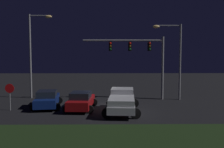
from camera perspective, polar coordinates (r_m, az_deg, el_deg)
name	(u,v)px	position (r m, az deg, el deg)	size (l,w,h in m)	color
ground_plane	(99,106)	(23.06, -3.02, -7.22)	(80.00, 80.00, 0.00)	black
grass_median	(91,144)	(13.43, -4.75, -15.63)	(27.88, 7.05, 0.10)	black
pickup_truck	(122,100)	(20.40, 2.27, -5.90)	(3.16, 5.54, 1.80)	#B7B7BC
car_sedan	(47,99)	(22.97, -14.47, -5.53)	(2.82, 4.58, 1.51)	navy
car_sedan_far	(81,101)	(21.62, -7.02, -6.04)	(2.65, 4.50, 1.51)	maroon
traffic_signal_gantry	(139,52)	(26.03, 6.17, 4.94)	(8.32, 0.56, 6.50)	slate
street_lamp_left	(34,46)	(28.03, -17.20, 6.00)	(2.46, 0.44, 8.89)	slate
street_lamp_right	(174,52)	(26.52, 13.90, 4.91)	(2.97, 0.44, 7.74)	slate
stop_sign	(10,92)	(22.62, -22.19, -3.76)	(0.76, 0.08, 2.23)	slate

